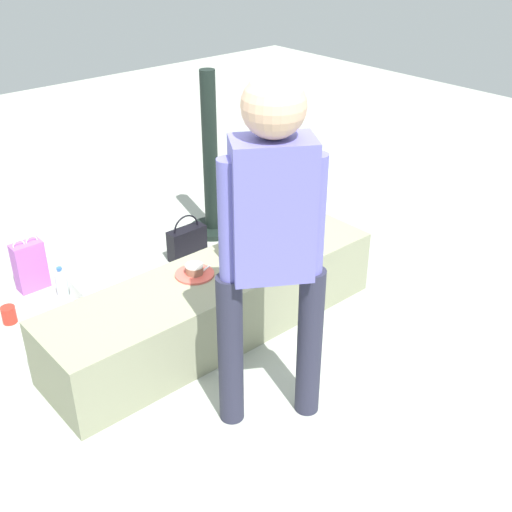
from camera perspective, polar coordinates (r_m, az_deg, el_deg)
ground_plane at (r=3.81m, az=-3.46°, el=-6.75°), size 12.00×12.00×0.00m
concrete_ledge at (r=3.69m, az=-3.56°, el=-4.22°), size 2.06×0.54×0.40m
child_seated at (r=3.62m, az=-0.88°, el=2.73°), size 0.28×0.32×0.48m
adult_standing at (r=2.69m, az=1.44°, el=2.15°), size 0.44×0.36×1.68m
cake_plate at (r=3.57m, az=-5.54°, el=-1.41°), size 0.22×0.22×0.07m
gift_bag at (r=4.37m, az=-19.63°, el=-0.82°), size 0.20×0.11×0.37m
railing_post at (r=4.74m, az=-4.07°, el=7.37°), size 0.36×0.36×1.23m
water_bottle_near_gift at (r=4.26m, az=-17.04°, el=-2.30°), size 0.07×0.07×0.21m
water_bottle_far_side at (r=4.69m, az=0.41°, el=2.23°), size 0.07×0.07×0.23m
party_cup_red at (r=4.13m, az=-21.28°, el=-4.93°), size 0.09×0.09×0.11m
cake_box_white at (r=4.17m, az=-13.42°, el=-2.98°), size 0.37×0.37×0.13m
handbag_black_leather at (r=4.52m, az=-6.20°, el=1.24°), size 0.28×0.10×0.33m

